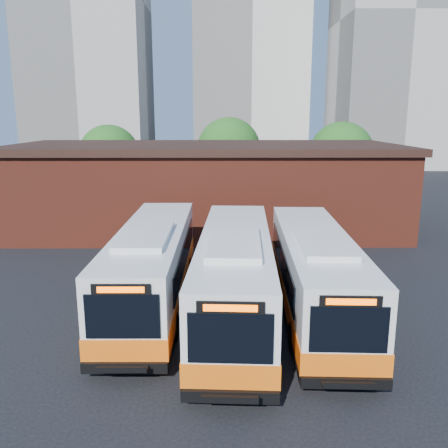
{
  "coord_description": "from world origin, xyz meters",
  "views": [
    {
      "loc": [
        1.11,
        -15.81,
        8.37
      ],
      "look_at": [
        1.28,
        7.24,
        3.15
      ],
      "focal_mm": 38.0,
      "sensor_mm": 36.0,
      "label": 1
    }
  ],
  "objects_px": {
    "bus_mideast": "(235,278)",
    "bus_east": "(315,276)",
    "transit_worker": "(226,364)",
    "bus_midwest": "(153,268)"
  },
  "relations": [
    {
      "from": "bus_mideast",
      "to": "bus_east",
      "type": "distance_m",
      "value": 3.5
    },
    {
      "from": "bus_east",
      "to": "transit_worker",
      "type": "distance_m",
      "value": 7.33
    },
    {
      "from": "bus_midwest",
      "to": "bus_mideast",
      "type": "xyz_separation_m",
      "value": [
        3.68,
        -1.5,
        0.04
      ]
    },
    {
      "from": "bus_midwest",
      "to": "transit_worker",
      "type": "xyz_separation_m",
      "value": [
        3.24,
        -7.18,
        -0.75
      ]
    },
    {
      "from": "bus_midwest",
      "to": "bus_mideast",
      "type": "bearing_deg",
      "value": -21.88
    },
    {
      "from": "bus_mideast",
      "to": "transit_worker",
      "type": "xyz_separation_m",
      "value": [
        -0.44,
        -5.68,
        -0.79
      ]
    },
    {
      "from": "bus_midwest",
      "to": "bus_east",
      "type": "relative_size",
      "value": 1.01
    },
    {
      "from": "bus_midwest",
      "to": "transit_worker",
      "type": "relative_size",
      "value": 7.28
    },
    {
      "from": "bus_east",
      "to": "transit_worker",
      "type": "relative_size",
      "value": 7.23
    },
    {
      "from": "bus_mideast",
      "to": "transit_worker",
      "type": "height_order",
      "value": "bus_mideast"
    }
  ]
}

